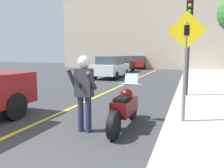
% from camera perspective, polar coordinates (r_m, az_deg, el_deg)
% --- Properties ---
extents(road_center_line, '(0.12, 36.00, 0.01)m').
position_cam_1_polar(road_center_line, '(9.32, -4.51, -3.49)').
color(road_center_line, yellow).
rests_on(road_center_line, ground).
extents(building_backdrop, '(28.00, 1.20, 9.30)m').
position_cam_1_polar(building_backdrop, '(28.67, 13.51, 13.11)').
color(building_backdrop, beige).
rests_on(building_backdrop, ground).
extents(motorcycle, '(0.62, 2.25, 1.30)m').
position_cam_1_polar(motorcycle, '(5.42, 3.34, -6.15)').
color(motorcycle, black).
rests_on(motorcycle, ground).
extents(person_biker, '(0.59, 0.48, 1.78)m').
position_cam_1_polar(person_biker, '(5.04, -7.36, -0.38)').
color(person_biker, '#282D4C').
rests_on(person_biker, ground).
extents(crossing_sign, '(0.91, 0.08, 2.71)m').
position_cam_1_polar(crossing_sign, '(5.66, 18.67, 6.83)').
color(crossing_sign, slate).
rests_on(crossing_sign, sidewalk_curb).
extents(traffic_light, '(0.26, 0.30, 3.96)m').
position_cam_1_polar(traffic_light, '(9.55, 19.48, 13.65)').
color(traffic_light, '#2D2D30').
rests_on(traffic_light, sidewalk_curb).
extents(parked_car_white, '(1.88, 4.20, 1.68)m').
position_cam_1_polar(parked_car_white, '(17.00, -0.29, 4.44)').
color(parked_car_white, black).
rests_on(parked_car_white, ground).
extents(parked_car_black, '(1.88, 4.20, 1.68)m').
position_cam_1_polar(parked_car_black, '(23.29, 2.70, 5.28)').
color(parked_car_black, black).
rests_on(parked_car_black, ground).
extents(parked_car_red, '(1.88, 4.20, 1.68)m').
position_cam_1_polar(parked_car_red, '(28.77, 7.22, 5.67)').
color(parked_car_red, black).
rests_on(parked_car_red, ground).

